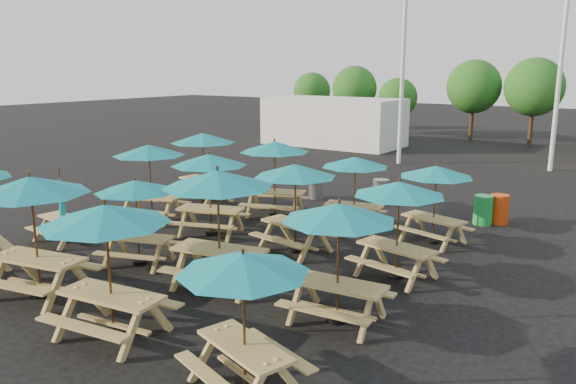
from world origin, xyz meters
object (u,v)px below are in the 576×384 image
Objects in this scene: waste_bin_0 at (316,186)px; picnic_unit_13 at (339,219)px; picnic_unit_3 at (203,142)px; waste_bin_2 at (499,209)px; picnic_unit_12 at (243,271)px; picnic_unit_14 at (399,194)px; picnic_unit_11 at (355,166)px; picnic_unit_6 at (209,164)px; picnic_unit_9 at (218,185)px; picnic_unit_2 at (149,154)px; picnic_unit_10 at (295,175)px; picnic_unit_15 at (436,176)px; picnic_unit_8 at (106,222)px; waste_bin_3 at (483,210)px; picnic_unit_7 at (275,151)px; picnic_unit_1 at (63,212)px; waste_bin_1 at (381,192)px; picnic_unit_5 at (135,191)px; picnic_unit_4 at (31,192)px.

picnic_unit_13 is at bearing -56.21° from waste_bin_0.
waste_bin_2 is at bearing 26.41° from picnic_unit_3.
picnic_unit_12 is 1.02× the size of picnic_unit_14.
picnic_unit_12 is at bearing -84.68° from picnic_unit_11.
picnic_unit_6 is 3.89m from picnic_unit_9.
picnic_unit_9 is (5.57, -5.56, 0.10)m from picnic_unit_3.
picnic_unit_2 is 5.96m from picnic_unit_9.
picnic_unit_10 reaches higher than picnic_unit_15.
picnic_unit_9 is 1.18× the size of picnic_unit_14.
picnic_unit_8 is (2.73, -5.55, 0.07)m from picnic_unit_6.
picnic_unit_13 is 8.34m from waste_bin_3.
picnic_unit_7 is 1.16× the size of picnic_unit_10.
picnic_unit_6 is at bearing -138.91° from picnic_unit_15.
picnic_unit_6 is 1.15× the size of picnic_unit_15.
picnic_unit_1 is 0.74× the size of picnic_unit_9.
picnic_unit_11 reaches higher than waste_bin_1.
picnic_unit_12 is (2.65, -8.35, -0.03)m from picnic_unit_11.
picnic_unit_12 is 1.05× the size of picnic_unit_13.
waste_bin_1 is 3.61m from waste_bin_3.
picnic_unit_6 is 1.18× the size of picnic_unit_13.
picnic_unit_7 reaches higher than picnic_unit_14.
picnic_unit_5 is at bearing 3.66° from picnic_unit_1.
picnic_unit_12 is 12.37m from waste_bin_0.
picnic_unit_8 is at bearing -93.81° from picnic_unit_15.
picnic_unit_4 is 11.49m from waste_bin_1.
picnic_unit_9 is at bearing 31.11° from picnic_unit_4.
picnic_unit_15 is at bearing -26.97° from waste_bin_0.
picnic_unit_2 reaches higher than waste_bin_0.
waste_bin_2 is at bearing 48.50° from picnic_unit_4.
picnic_unit_13 is (2.88, -2.92, -0.01)m from picnic_unit_10.
picnic_unit_4 is 1.14× the size of picnic_unit_12.
picnic_unit_6 is at bearing -168.66° from picnic_unit_10.
picnic_unit_3 is 2.87× the size of waste_bin_3.
waste_bin_3 is at bearing 82.06° from picnic_unit_13.
picnic_unit_2 reaches higher than picnic_unit_11.
picnic_unit_6 is 8.18m from waste_bin_3.
picnic_unit_14 is at bearing 21.66° from picnic_unit_1.
waste_bin_1 is at bearing 80.44° from picnic_unit_9.
picnic_unit_2 is at bearing 125.04° from picnic_unit_8.
picnic_unit_4 is at bearing -148.99° from picnic_unit_9.
waste_bin_0 is at bearing 144.71° from picnic_unit_14.
picnic_unit_5 is at bearing -89.11° from waste_bin_0.
picnic_unit_11 is 0.99× the size of picnic_unit_15.
picnic_unit_4 is 7.93m from picnic_unit_7.
picnic_unit_8 is (5.57, -8.35, -0.04)m from picnic_unit_3.
picnic_unit_3 is 1.05× the size of picnic_unit_10.
picnic_unit_11 is (5.48, 2.75, -0.20)m from picnic_unit_2.
picnic_unit_3 reaches higher than waste_bin_0.
picnic_unit_1 is 8.52m from picnic_unit_13.
picnic_unit_13 is at bearing 35.05° from picnic_unit_8.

